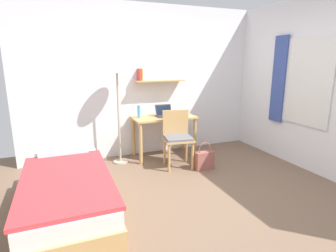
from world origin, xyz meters
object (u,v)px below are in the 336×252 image
standing_lamp (117,72)px  handbag (204,160)px  laptop (164,113)px  book_stack (182,113)px  bed (68,193)px  water_bottle (139,112)px  desk (164,124)px  desk_chair (177,135)px

standing_lamp → handbag: size_ratio=3.90×
laptop → book_stack: bearing=6.5°
handbag → bed: bearing=-164.6°
standing_lamp → laptop: bearing=2.5°
handbag → water_bottle: bearing=133.0°
bed → handbag: (2.03, 0.56, -0.09)m
desk → standing_lamp: bearing=-177.9°
bed → standing_lamp: (0.87, 1.34, 1.25)m
laptop → standing_lamp: bearing=-177.5°
bed → water_bottle: 1.96m
desk → book_stack: bearing=7.3°
bed → desk: bearing=39.4°
book_stack → bed: bearing=-145.1°
desk_chair → handbag: bearing=-42.7°
standing_lamp → book_stack: bearing=3.7°
standing_lamp → handbag: standing_lamp is taller
bed → laptop: 2.23m
desk → desk_chair: desk_chair is taller
desk → water_bottle: bearing=173.7°
desk → book_stack: (0.36, 0.05, 0.15)m
standing_lamp → laptop: 1.08m
desk → laptop: 0.18m
desk_chair → water_bottle: size_ratio=4.27×
desk → laptop: bearing=30.6°
bed → standing_lamp: 2.03m
standing_lamp → book_stack: 1.37m
standing_lamp → water_bottle: 0.76m
desk → water_bottle: (-0.43, 0.05, 0.24)m
desk_chair → standing_lamp: bearing=150.2°
bed → desk: desk is taller
desk → handbag: (0.37, -0.81, -0.44)m
standing_lamp → water_bottle: size_ratio=8.18×
bed → standing_lamp: standing_lamp is taller
standing_lamp → handbag: (1.16, -0.78, -1.34)m
desk_chair → water_bottle: 0.79m
desk → standing_lamp: standing_lamp is taller
desk_chair → book_stack: (0.33, 0.55, 0.24)m
desk_chair → book_stack: size_ratio=3.94×
desk_chair → laptop: 0.58m
standing_lamp → handbag: bearing=-33.9°
laptop → book_stack: (0.35, 0.04, -0.03)m
bed → desk_chair: bearing=26.9°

